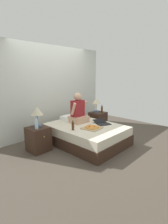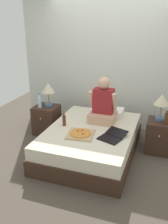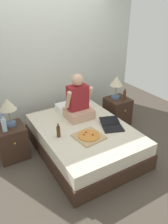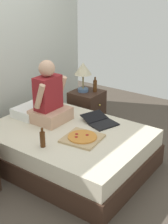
# 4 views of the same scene
# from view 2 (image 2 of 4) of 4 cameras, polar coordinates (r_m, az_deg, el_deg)

# --- Properties ---
(ground_plane) EXTENTS (5.77, 5.77, 0.00)m
(ground_plane) POSITION_cam_2_polar(r_m,az_deg,el_deg) (4.30, 1.59, -9.36)
(ground_plane) COLOR #4C4238
(wall_back) EXTENTS (3.77, 0.12, 2.50)m
(wall_back) POSITION_cam_2_polar(r_m,az_deg,el_deg) (5.05, 6.42, 10.46)
(wall_back) COLOR silver
(wall_back) RESTS_ON ground
(bed) EXTENTS (1.41, 1.91, 0.46)m
(bed) POSITION_cam_2_polar(r_m,az_deg,el_deg) (4.19, 1.62, -6.69)
(bed) COLOR #382319
(bed) RESTS_ON ground
(nightstand_left) EXTENTS (0.44, 0.47, 0.55)m
(nightstand_left) POSITION_cam_2_polar(r_m,az_deg,el_deg) (4.94, -8.53, -1.74)
(nightstand_left) COLOR #382319
(nightstand_left) RESTS_ON ground
(lamp_on_left_nightstand) EXTENTS (0.26, 0.26, 0.45)m
(lamp_on_left_nightstand) POSITION_cam_2_polar(r_m,az_deg,el_deg) (4.76, -8.21, 5.10)
(lamp_on_left_nightstand) COLOR #4C6B93
(lamp_on_left_nightstand) RESTS_ON nightstand_left
(water_bottle) EXTENTS (0.07, 0.07, 0.28)m
(water_bottle) POSITION_cam_2_polar(r_m,az_deg,el_deg) (4.76, -10.13, 2.28)
(water_bottle) COLOR silver
(water_bottle) RESTS_ON nightstand_left
(nightstand_right) EXTENTS (0.44, 0.47, 0.55)m
(nightstand_right) POSITION_cam_2_polar(r_m,az_deg,el_deg) (4.43, 16.88, -5.30)
(nightstand_right) COLOR #382319
(nightstand_right) RESTS_ON ground
(lamp_on_right_nightstand) EXTENTS (0.26, 0.26, 0.45)m
(lamp_on_right_nightstand) POSITION_cam_2_polar(r_m,az_deg,el_deg) (4.25, 17.38, 2.33)
(lamp_on_right_nightstand) COLOR #4C6B93
(lamp_on_right_nightstand) RESTS_ON nightstand_right
(beer_bottle) EXTENTS (0.06, 0.06, 0.23)m
(beer_bottle) POSITION_cam_2_polar(r_m,az_deg,el_deg) (4.19, 18.28, -1.44)
(beer_bottle) COLOR #512D14
(beer_bottle) RESTS_ON nightstand_right
(pillow) EXTENTS (0.52, 0.34, 0.12)m
(pillow) POSITION_cam_2_polar(r_m,az_deg,el_deg) (4.63, 5.65, 0.04)
(pillow) COLOR white
(pillow) RESTS_ON bed
(person_seated) EXTENTS (0.47, 0.40, 0.78)m
(person_seated) POSITION_cam_2_polar(r_m,az_deg,el_deg) (4.27, 4.39, 1.47)
(person_seated) COLOR tan
(person_seated) RESTS_ON bed
(laptop) EXTENTS (0.44, 0.50, 0.07)m
(laptop) POSITION_cam_2_polar(r_m,az_deg,el_deg) (3.79, 6.39, -5.65)
(laptop) COLOR black
(laptop) RESTS_ON bed
(pizza_box) EXTENTS (0.44, 0.44, 0.05)m
(pizza_box) POSITION_cam_2_polar(r_m,az_deg,el_deg) (3.86, -0.79, -5.04)
(pizza_box) COLOR tan
(pizza_box) RESTS_ON bed
(beer_bottle_on_bed) EXTENTS (0.06, 0.06, 0.22)m
(beer_bottle_on_bed) POSITION_cam_2_polar(r_m,az_deg,el_deg) (4.17, -4.56, -1.92)
(beer_bottle_on_bed) COLOR #4C2811
(beer_bottle_on_bed) RESTS_ON bed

